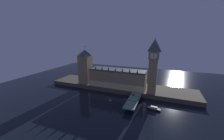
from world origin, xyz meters
TOP-DOWN VIEW (x-y plane):
  - ground_plane at (0.00, 0.00)m, footprint 400.00×400.00m
  - embankment at (0.00, 39.00)m, footprint 220.00×42.00m
  - parliament_hall at (-1.40, 32.10)m, footprint 82.08×23.58m
  - clock_tower at (48.65, 26.76)m, footprint 12.92×13.03m
  - victoria_tower at (-54.71, 30.02)m, footprint 17.38×17.38m
  - bridge at (31.22, -5.00)m, footprint 12.62×46.00m
  - car_northbound_lead at (28.45, 6.09)m, footprint 1.94×4.39m
  - car_northbound_trail at (28.45, -11.91)m, footprint 2.04×4.65m
  - car_southbound_lead at (34.00, -11.83)m, footprint 1.89×4.53m
  - pedestrian_near_rail at (25.67, -16.87)m, footprint 0.38×0.38m
  - street_lamp_near at (25.27, -19.72)m, footprint 1.34×0.60m
  - street_lamp_mid at (37.18, -5.00)m, footprint 1.34×0.60m
  - street_lamp_far at (25.27, 9.72)m, footprint 1.34×0.60m
  - boat_downstream at (55.22, -7.90)m, footprint 16.23×6.14m

SIDE VIEW (x-z plane):
  - ground_plane at x=0.00m, z-range 0.00..0.00m
  - boat_downstream at x=55.22m, z-range -0.49..3.18m
  - embankment at x=0.00m, z-range 0.00..5.80m
  - bridge at x=31.22m, z-range 1.58..8.14m
  - car_southbound_lead at x=34.00m, z-range 6.52..7.90m
  - car_northbound_lead at x=28.45m, z-range 6.52..7.91m
  - car_northbound_trail at x=28.45m, z-range 6.51..8.02m
  - pedestrian_near_rail at x=25.67m, z-range 6.62..8.43m
  - street_lamp_far at x=25.27m, z-range 7.32..13.35m
  - street_lamp_near at x=25.27m, z-range 7.38..13.90m
  - street_lamp_mid at x=37.18m, z-range 7.43..14.37m
  - parliament_hall at x=-1.40m, z-range 3.15..34.48m
  - victoria_tower at x=-54.71m, z-range 2.94..61.92m
  - clock_tower at x=48.65m, z-range 7.85..79.37m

